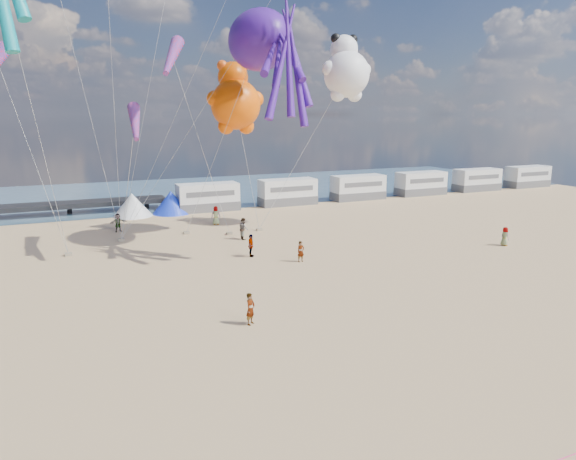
% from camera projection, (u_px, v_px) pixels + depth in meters
% --- Properties ---
extents(ground, '(120.00, 120.00, 0.00)m').
position_uv_depth(ground, '(335.00, 412.00, 18.18)').
color(ground, tan).
rests_on(ground, ground).
extents(water, '(120.00, 120.00, 0.00)m').
position_uv_depth(water, '(134.00, 195.00, 67.38)').
color(water, '#3E5F77').
rests_on(water, ground).
extents(motorhome_0, '(6.60, 2.50, 3.00)m').
position_uv_depth(motorhome_0, '(208.00, 197.00, 55.97)').
color(motorhome_0, silver).
rests_on(motorhome_0, ground).
extents(motorhome_1, '(6.60, 2.50, 3.00)m').
position_uv_depth(motorhome_1, '(288.00, 192.00, 59.66)').
color(motorhome_1, silver).
rests_on(motorhome_1, ground).
extents(motorhome_2, '(6.60, 2.50, 3.00)m').
position_uv_depth(motorhome_2, '(358.00, 187.00, 63.35)').
color(motorhome_2, silver).
rests_on(motorhome_2, ground).
extents(motorhome_3, '(6.60, 2.50, 3.00)m').
position_uv_depth(motorhome_3, '(421.00, 183.00, 67.04)').
color(motorhome_3, silver).
rests_on(motorhome_3, ground).
extents(motorhome_4, '(6.60, 2.50, 3.00)m').
position_uv_depth(motorhome_4, '(477.00, 180.00, 70.73)').
color(motorhome_4, silver).
rests_on(motorhome_4, ground).
extents(motorhome_5, '(6.60, 2.50, 3.00)m').
position_uv_depth(motorhome_5, '(527.00, 177.00, 74.43)').
color(motorhome_5, silver).
rests_on(motorhome_5, ground).
extents(tent_white, '(4.00, 4.00, 2.40)m').
position_uv_depth(tent_white, '(132.00, 205.00, 52.92)').
color(tent_white, white).
rests_on(tent_white, ground).
extents(tent_blue, '(4.00, 4.00, 2.40)m').
position_uv_depth(tent_blue, '(171.00, 202.00, 54.48)').
color(tent_blue, '#1933CC').
rests_on(tent_blue, ground).
extents(standing_person, '(0.71, 0.68, 1.64)m').
position_uv_depth(standing_person, '(250.00, 309.00, 25.65)').
color(standing_person, tan).
rests_on(standing_person, ground).
extents(beachgoer_0, '(0.71, 0.52, 1.79)m').
position_uv_depth(beachgoer_0, '(216.00, 215.00, 48.97)').
color(beachgoer_0, '#7F6659').
rests_on(beachgoer_0, ground).
extents(beachgoer_1, '(0.59, 0.90, 1.83)m').
position_uv_depth(beachgoer_1, '(243.00, 229.00, 43.21)').
color(beachgoer_1, '#7F6659').
rests_on(beachgoer_1, ground).
extents(beachgoer_3, '(1.09, 1.27, 1.70)m').
position_uv_depth(beachgoer_3, '(251.00, 246.00, 37.88)').
color(beachgoer_3, '#7F6659').
rests_on(beachgoer_3, ground).
extents(beachgoer_4, '(1.05, 0.66, 1.67)m').
position_uv_depth(beachgoer_4, '(118.00, 223.00, 45.99)').
color(beachgoer_4, '#7F6659').
rests_on(beachgoer_4, ground).
extents(beachgoer_5, '(1.45, 0.60, 1.51)m').
position_uv_depth(beachgoer_5, '(301.00, 252.00, 36.60)').
color(beachgoer_5, '#7F6659').
rests_on(beachgoer_5, ground).
extents(beachgoer_6, '(0.37, 0.56, 1.51)m').
position_uv_depth(beachgoer_6, '(505.00, 236.00, 41.14)').
color(beachgoer_6, '#7F6659').
rests_on(beachgoer_6, ground).
extents(sandbag_a, '(0.50, 0.35, 0.22)m').
position_uv_depth(sandbag_a, '(69.00, 254.00, 38.29)').
color(sandbag_a, gray).
rests_on(sandbag_a, ground).
extents(sandbag_b, '(0.50, 0.35, 0.22)m').
position_uv_depth(sandbag_b, '(186.00, 233.00, 45.31)').
color(sandbag_b, gray).
rests_on(sandbag_b, ground).
extents(sandbag_c, '(0.50, 0.35, 0.22)m').
position_uv_depth(sandbag_c, '(259.00, 230.00, 46.50)').
color(sandbag_c, gray).
rests_on(sandbag_c, ground).
extents(sandbag_d, '(0.50, 0.35, 0.22)m').
position_uv_depth(sandbag_d, '(229.00, 233.00, 45.05)').
color(sandbag_d, gray).
rests_on(sandbag_d, ground).
extents(sandbag_e, '(0.50, 0.35, 0.22)m').
position_uv_depth(sandbag_e, '(121.00, 240.00, 42.72)').
color(sandbag_e, gray).
rests_on(sandbag_e, ground).
extents(kite_octopus_purple, '(5.91, 10.15, 10.89)m').
position_uv_depth(kite_octopus_purple, '(259.00, 40.00, 38.10)').
color(kite_octopus_purple, '#44168C').
extents(kite_panda, '(5.25, 4.99, 6.90)m').
position_uv_depth(kite_panda, '(347.00, 74.00, 45.19)').
color(kite_panda, white).
extents(kite_teddy_orange, '(5.43, 5.15, 7.22)m').
position_uv_depth(kite_teddy_orange, '(236.00, 104.00, 43.33)').
color(kite_teddy_orange, '#FE5C03').
extents(windsock_mid, '(3.16, 6.28, 6.33)m').
position_uv_depth(windsock_mid, '(172.00, 57.00, 35.79)').
color(windsock_mid, red).
extents(windsock_right, '(1.40, 4.49, 4.42)m').
position_uv_depth(windsock_right, '(135.00, 123.00, 35.27)').
color(windsock_right, red).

